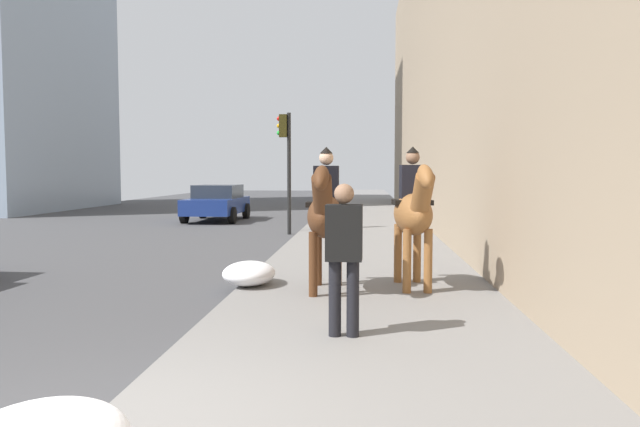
% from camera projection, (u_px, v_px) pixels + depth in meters
% --- Properties ---
extents(mounted_horse_near, '(2.15, 0.60, 2.21)m').
position_uv_depth(mounted_horse_near, '(326.00, 213.00, 9.19)').
color(mounted_horse_near, '#4C2B16').
rests_on(mounted_horse_near, sidewalk_slab).
extents(mounted_horse_far, '(2.15, 0.70, 2.23)m').
position_uv_depth(mounted_horse_far, '(414.00, 211.00, 9.46)').
color(mounted_horse_far, brown).
rests_on(mounted_horse_far, sidewalk_slab).
extents(pedestrian_greeting, '(0.27, 0.41, 1.70)m').
position_uv_depth(pedestrian_greeting, '(344.00, 249.00, 6.68)').
color(pedestrian_greeting, black).
rests_on(pedestrian_greeting, sidewalk_slab).
extents(car_mid_lane, '(4.16, 2.11, 1.44)m').
position_uv_depth(car_mid_lane, '(217.00, 202.00, 24.25)').
color(car_mid_lane, navy).
rests_on(car_mid_lane, ground).
extents(traffic_light_near_curb, '(0.20, 0.44, 3.78)m').
position_uv_depth(traffic_light_near_curb, '(286.00, 153.00, 18.78)').
color(traffic_light_near_curb, black).
rests_on(traffic_light_near_curb, ground).
extents(snow_pile_far, '(1.10, 0.85, 0.38)m').
position_uv_depth(snow_pile_far, '(249.00, 273.00, 9.81)').
color(snow_pile_far, white).
rests_on(snow_pile_far, sidewalk_slab).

